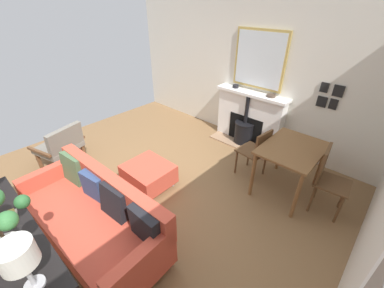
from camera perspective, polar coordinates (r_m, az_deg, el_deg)
name	(u,v)px	position (r m, az deg, el deg)	size (l,w,h in m)	color
ground_plane	(131,198)	(3.69, -14.32, -12.17)	(5.45, 5.30, 0.01)	olive
wall_left	(243,68)	(4.82, 11.91, 17.27)	(0.12, 5.30, 2.71)	silver
fireplace	(248,121)	(4.78, 13.08, 5.40)	(0.53, 1.38, 1.01)	#9E7A5B
mirror_over_mantel	(259,60)	(4.53, 15.63, 18.63)	(0.04, 0.95, 0.98)	tan
mantel_bowl_near	(236,86)	(4.76, 10.30, 13.32)	(0.12, 0.12, 0.06)	black
mantel_bowl_far	(271,96)	(4.44, 18.20, 10.83)	(0.15, 0.15, 0.04)	#47382D
sofa	(95,216)	(3.08, -21.97, -15.47)	(0.87, 1.99, 0.78)	#B2B2B7
ottoman	(149,174)	(3.67, -10.21, -6.97)	(0.60, 0.67, 0.38)	#B2B2B7
armchair_accent	(61,144)	(4.48, -28.52, -0.09)	(0.80, 0.73, 0.76)	brown
console_table	(11,238)	(2.79, -36.95, -17.27)	(0.41, 1.80, 0.75)	black
table_lamp_far_end	(18,257)	(2.01, -35.89, -20.78)	(0.23, 0.23, 0.44)	#B2B2B7
book_stack	(1,220)	(2.85, -38.40, -13.95)	(0.27, 0.23, 0.04)	beige
dining_table	(291,154)	(3.58, 22.43, -2.27)	(0.95, 0.72, 0.75)	brown
dining_chair_near_fireplace	(257,150)	(3.79, 15.08, -1.36)	(0.44, 0.44, 0.83)	brown
dining_chair_by_back_wall	(327,176)	(3.54, 29.33, -6.53)	(0.44, 0.44, 0.92)	brown
photo_gallery_row	(330,96)	(4.23, 29.76, 9.77)	(0.02, 0.33, 0.38)	black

